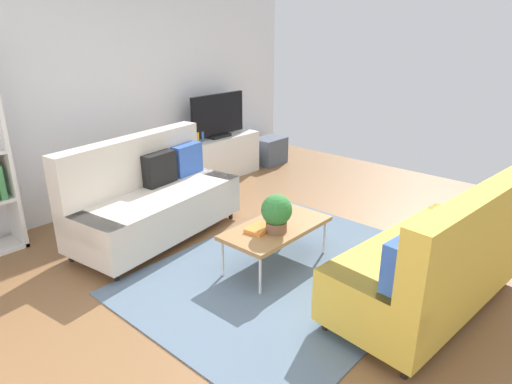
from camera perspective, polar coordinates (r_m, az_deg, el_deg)
ground_plane at (r=4.41m, az=3.09°, el=-9.80°), size 7.68×7.68×0.00m
wall_far at (r=6.01m, az=-18.45°, el=12.10°), size 6.40×0.12×2.90m
area_rug at (r=4.35m, az=4.17°, el=-10.19°), size 2.90×2.20×0.01m
couch_beige at (r=5.02m, az=-13.01°, el=-0.79°), size 1.99×1.08×1.10m
couch_green at (r=3.91m, az=21.86°, el=-8.24°), size 1.97×1.02×1.10m
coffee_table at (r=4.32m, az=2.60°, el=-4.63°), size 1.10×0.56×0.42m
tv_console at (r=6.89m, az=-4.82°, el=4.40°), size 1.40×0.44×0.64m
tv at (r=6.73m, az=-4.86°, el=9.55°), size 1.00×0.20×0.64m
storage_trunk at (r=7.62m, az=1.72°, el=5.28°), size 0.52×0.40×0.44m
potted_plant at (r=4.11m, az=2.63°, el=-2.59°), size 0.29×0.29×0.36m
table_book_0 at (r=4.20m, az=0.38°, el=-4.70°), size 0.26×0.21×0.04m
vase_0 at (r=6.45m, az=-8.98°, el=6.79°), size 0.09×0.09×0.16m
bottle_0 at (r=6.48m, az=-7.42°, el=6.89°), size 0.04×0.04×0.15m
bottle_1 at (r=6.54m, az=-6.82°, el=7.02°), size 0.04×0.04×0.15m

